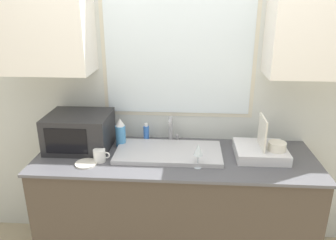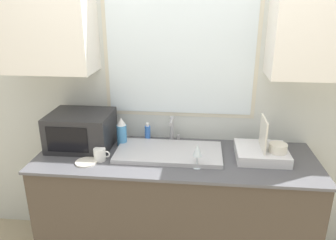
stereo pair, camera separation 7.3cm
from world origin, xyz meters
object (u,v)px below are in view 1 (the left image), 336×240
Objects in this scene: microwave at (80,131)px; wine_glass at (198,150)px; faucet at (171,128)px; dish_rack at (262,150)px; mug_near_sink at (100,156)px; soap_bottle at (146,133)px; spray_bottle at (121,133)px.

microwave is 2.66× the size of wine_glass.
faucet is at bearing 11.84° from microwave.
dish_rack is 1.12m from mug_near_sink.
soap_bottle is at bearing 177.64° from faucet.
mug_near_sink is at bearing -46.27° from microwave.
spray_bottle is at bearing 9.37° from microwave.
wine_glass is at bearing -156.85° from dish_rack.
dish_rack is (1.31, -0.06, -0.08)m from microwave.
spray_bottle is at bearing 152.24° from wine_glass.
faucet is 0.45× the size of microwave.
microwave is 0.30m from spray_bottle.
mug_near_sink is 0.67× the size of wine_glass.
soap_bottle is at bearing 134.41° from wine_glass.
microwave is at bearing -170.63° from spray_bottle.
faucet is at bearing 36.96° from mug_near_sink.
wine_glass is (0.57, -0.30, 0.02)m from spray_bottle.
mug_near_sink is 0.67m from wine_glass.
microwave is at bearing 133.73° from mug_near_sink.
microwave is 1.29× the size of dish_rack.
wine_glass is (0.86, -0.25, -0.01)m from microwave.
wine_glass is (-0.45, -0.19, 0.07)m from dish_rack.
spray_bottle is 0.28m from mug_near_sink.
soap_bottle is 0.89× the size of wine_glass.
dish_rack is 0.50m from wine_glass.
mug_near_sink is (-0.46, -0.35, -0.07)m from faucet.
soap_bottle is (0.47, 0.15, -0.06)m from microwave.
dish_rack reaches higher than spray_bottle.
faucet reaches higher than wine_glass.
spray_bottle is 1.92× the size of mug_near_sink.
soap_bottle is (0.18, 0.10, -0.04)m from spray_bottle.
faucet is at bearing 13.76° from spray_bottle.
dish_rack is at bearing 23.15° from wine_glass.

